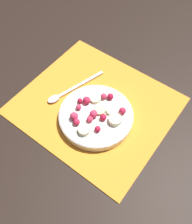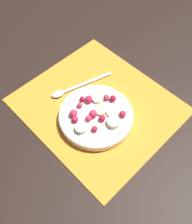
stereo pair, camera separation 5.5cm
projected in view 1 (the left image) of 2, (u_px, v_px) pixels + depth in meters
ground_plane at (95, 105)px, 0.72m from camera, size 3.00×3.00×0.00m
placemat at (95, 105)px, 0.72m from camera, size 0.42×0.37×0.01m
fruit_bowl at (96, 115)px, 0.68m from camera, size 0.20×0.20×0.05m
spoon at (66, 92)px, 0.74m from camera, size 0.07×0.19×0.01m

